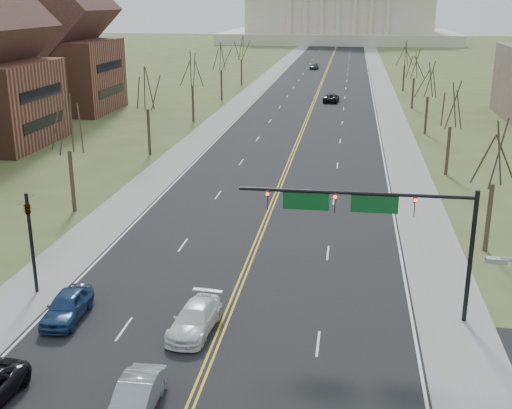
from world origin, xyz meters
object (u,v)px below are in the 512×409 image
(signal_left, at_px, (30,232))
(car_far_sb, at_px, (314,66))
(car_sb_inner_second, at_px, (195,319))
(car_far_nb, at_px, (331,98))
(car_sb_inner_lead, at_px, (136,398))
(signal_mast, at_px, (373,213))
(car_sb_outer_second, at_px, (67,306))

(signal_left, bearing_deg, car_far_sb, 86.23)
(car_sb_inner_second, bearing_deg, car_far_nb, 91.75)
(car_sb_inner_lead, bearing_deg, signal_mast, 45.98)
(car_sb_inner_lead, xyz_separation_m, car_far_sb, (-1.07, 136.96, 0.03))
(signal_mast, relative_size, car_sb_inner_second, 2.56)
(car_sb_outer_second, relative_size, car_far_nb, 0.88)
(signal_mast, xyz_separation_m, signal_left, (-18.95, 0.00, -2.05))
(signal_mast, height_order, car_far_sb, signal_mast)
(car_sb_inner_lead, relative_size, car_sb_outer_second, 0.99)
(car_sb_outer_second, bearing_deg, car_sb_inner_second, -5.34)
(signal_mast, xyz_separation_m, car_sb_outer_second, (-15.76, -2.85, -5.01))
(car_sb_outer_second, height_order, car_far_nb, car_sb_outer_second)
(car_sb_inner_second, bearing_deg, car_far_sb, 95.57)
(signal_mast, relative_size, signal_left, 2.02)
(car_sb_outer_second, xyz_separation_m, car_far_nb, (11.14, 78.15, -0.05))
(car_sb_outer_second, bearing_deg, car_sb_inner_lead, -52.24)
(car_far_nb, bearing_deg, car_sb_inner_second, 91.91)
(signal_mast, bearing_deg, car_sb_inner_second, -160.09)
(car_sb_inner_second, xyz_separation_m, car_far_nb, (4.14, 78.48, 0.00))
(signal_left, relative_size, car_far_nb, 1.21)
(signal_left, height_order, car_sb_inner_lead, signal_left)
(signal_mast, bearing_deg, car_far_nb, 93.51)
(car_sb_inner_lead, relative_size, car_far_sb, 0.99)
(car_far_nb, bearing_deg, signal_left, 84.16)
(signal_left, bearing_deg, car_sb_inner_second, -17.29)
(signal_left, relative_size, car_sb_outer_second, 1.38)
(car_far_sb, bearing_deg, signal_left, -87.37)
(car_sb_outer_second, bearing_deg, car_far_sb, 85.00)
(car_far_sb, bearing_deg, car_sb_inner_second, -82.79)
(signal_mast, distance_m, car_sb_inner_second, 10.60)
(signal_mast, height_order, car_sb_inner_second, signal_mast)
(car_sb_inner_second, bearing_deg, signal_mast, 24.67)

